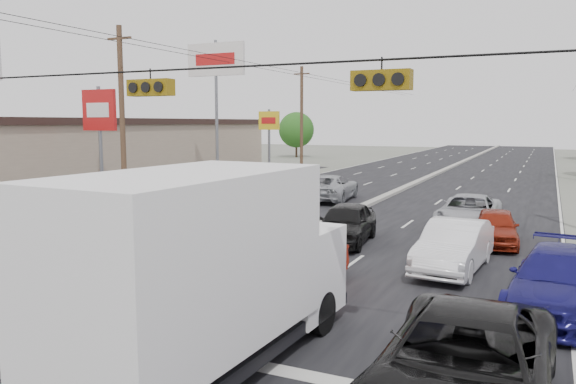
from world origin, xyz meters
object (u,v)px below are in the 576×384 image
Objects in this scene: queue_car_b at (454,247)px; queue_car_d at (559,282)px; red_sedan at (300,267)px; queue_car_a at (346,224)px; oncoming_far at (330,188)px; tan_sedan at (151,347)px; black_suv at (464,367)px; queue_car_e at (496,227)px; pole_sign_mid at (99,116)px; utility_pole_left_b at (122,115)px; pole_sign_billboard at (216,68)px; utility_pole_left_c at (302,118)px; box_truck at (208,269)px; pole_sign_far at (269,126)px; queue_car_c at (469,213)px; oncoming_near at (191,212)px; tree_left_far at (296,130)px.

queue_car_b reaches higher than queue_car_d.
queue_car_a is at bearing 99.15° from red_sedan.
tan_sedan is at bearing 97.14° from oncoming_far.
black_suv is 1.45× the size of queue_car_e.
queue_car_b is at bearing -34.44° from queue_car_a.
red_sedan is at bearing 82.22° from tan_sedan.
black_suv reaches higher than oncoming_far.
queue_car_d is (26.60, -12.56, -4.33)m from pole_sign_mid.
queue_car_e is (4.48, 15.12, -0.08)m from tan_sedan.
utility_pole_left_b is 13.68m from pole_sign_billboard.
utility_pole_left_c is 41.25m from queue_car_d.
oncoming_far is (-10.87, 22.66, -0.03)m from black_suv.
utility_pole_left_c is 0.91× the size of pole_sign_billboard.
queue_car_d is at bearing -57.40° from utility_pole_left_c.
box_truck is (17.99, -28.99, -6.89)m from pole_sign_billboard.
queue_car_e is at bearing 132.52° from oncoming_far.
pole_sign_far is 0.78× the size of box_truck.
queue_car_c is at bearing -5.17° from pole_sign_mid.
pole_sign_billboard is at bearing -55.42° from oncoming_near.
pole_sign_far is at bearing 118.15° from box_truck.
black_suv is (20.66, -40.69, -4.29)m from utility_pole_left_c.
utility_pole_left_b is 25.00m from utility_pole_left_c.
pole_sign_mid reaches higher than oncoming_near.
tan_sedan is (25.00, -62.09, -2.94)m from tree_left_far.
pole_sign_mid is at bearing -104.04° from pole_sign_billboard.
queue_car_b is at bearing 63.28° from tan_sedan.
utility_pole_left_b is 9.12m from oncoming_near.
pole_sign_mid is 28.11m from box_truck.
queue_car_a is (-0.87, 6.45, 0.11)m from red_sedan.
queue_car_d reaches higher than tan_sedan.
utility_pole_left_c reaches higher than black_suv.
utility_pole_left_b is 12.77m from oncoming_far.
box_truck reaches higher than queue_car_a.
oncoming_far is at bearing 15.55° from pole_sign_mid.
utility_pole_left_b is at bearing 137.73° from box_truck.
utility_pole_left_c is at bearing 80.54° from pole_sign_billboard.
tan_sedan is 0.94× the size of oncoming_far.
black_suv is at bearing 144.71° from oncoming_near.
pole_sign_billboard reaches higher than red_sedan.
oncoming_far is (2.74, 10.66, 0.14)m from oncoming_near.
oncoming_near is at bearing 138.83° from black_suv.
box_truck reaches higher than tan_sedan.
pole_sign_mid is at bearing 146.31° from utility_pole_left_b.
queue_car_a is (14.63, -29.12, -4.32)m from utility_pole_left_c.
pole_sign_far is 1.12× the size of queue_car_d.
red_sedan is 1.02× the size of queue_car_e.
tree_left_far is at bearing 96.79° from pole_sign_mid.
oncoming_near is (11.54, -6.69, -4.46)m from pole_sign_mid.
tan_sedan is 1.31× the size of queue_car_e.
queue_car_d is (6.11, 6.43, -1.20)m from box_truck.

